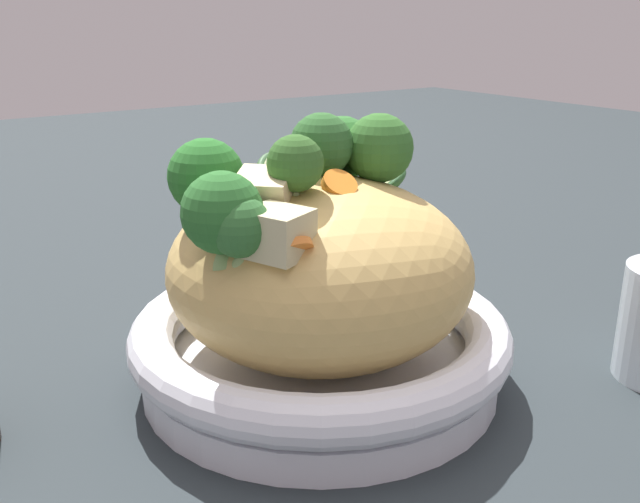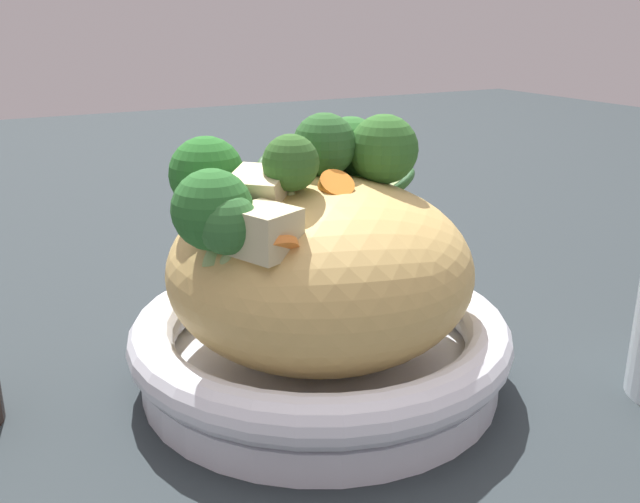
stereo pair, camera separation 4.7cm
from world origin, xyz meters
TOP-DOWN VIEW (x-y plane):
  - ground_plane at (0.00, 0.00)m, footprint 3.00×3.00m
  - serving_bowl at (0.00, 0.00)m, footprint 0.26×0.26m
  - noodle_heap at (-0.00, -0.00)m, footprint 0.21×0.21m
  - broccoli_florets at (-0.02, 0.01)m, footprint 0.20×0.13m
  - carrot_coins at (-0.02, -0.02)m, footprint 0.10×0.14m
  - zucchini_slices at (0.02, 0.04)m, footprint 0.14×0.11m
  - chicken_chunks at (-0.03, -0.00)m, footprint 0.12×0.13m

SIDE VIEW (x-z plane):
  - ground_plane at x=0.00m, z-range 0.00..0.00m
  - serving_bowl at x=0.00m, z-range 0.00..0.05m
  - noodle_heap at x=0.00m, z-range 0.02..0.15m
  - carrot_coins at x=-0.02m, z-range 0.11..0.15m
  - zucchini_slices at x=0.02m, z-range 0.10..0.16m
  - chicken_chunks at x=-0.03m, z-range 0.12..0.16m
  - broccoli_florets at x=-0.02m, z-range 0.11..0.19m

